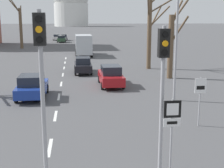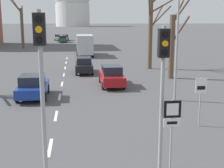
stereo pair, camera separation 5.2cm
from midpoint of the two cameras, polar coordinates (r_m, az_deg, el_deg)
The scene contains 24 objects.
lane_stripe_1 at distance 13.88m, azimuth -11.41°, elevation -11.29°, with size 0.16×2.00×0.01m, color silver.
lane_stripe_2 at distance 18.10m, azimuth -10.38°, elevation -5.74°, with size 0.16×2.00×0.01m, color silver.
lane_stripe_3 at distance 22.43m, azimuth -9.75°, elevation -2.30°, with size 0.16×2.00×0.01m, color silver.
lane_stripe_4 at distance 26.82m, azimuth -9.33°, elevation 0.01°, with size 0.16×2.00×0.01m, color silver.
lane_stripe_5 at distance 31.24m, azimuth -9.03°, elevation 1.68°, with size 0.16×2.00×0.01m, color silver.
lane_stripe_6 at distance 35.67m, azimuth -8.80°, elevation 2.93°, with size 0.16×2.00×0.01m, color silver.
lane_stripe_7 at distance 40.13m, azimuth -8.62°, elevation 3.90°, with size 0.16×2.00×0.01m, color silver.
lane_stripe_8 at distance 44.59m, azimuth -8.48°, elevation 4.68°, with size 0.16×2.00×0.01m, color silver.
traffic_signal_near_right at distance 10.75m, azimuth 9.14°, elevation 2.10°, with size 0.36×0.34×5.18m.
traffic_signal_centre_tall at distance 9.69m, azimuth -12.95°, elevation 2.81°, with size 0.36×0.34×5.67m.
route_sign_post at distance 10.95m, azimuth 10.76°, elevation -7.11°, with size 0.60×0.08×2.74m.
speed_limit_sign at distance 16.32m, azimuth 15.73°, elevation -1.66°, with size 0.60×0.08×2.55m.
street_lamp_right at distance 20.74m, azimuth 10.72°, elevation 10.66°, with size 2.12×0.36×8.25m.
sedan_near_left at distance 76.08m, azimuth -9.24°, elevation 8.14°, with size 1.96×4.49×1.60m.
sedan_near_right at distance 25.59m, azimuth -0.29°, elevation 1.52°, with size 1.84×4.55×1.71m.
sedan_mid_centre at distance 22.33m, azimuth -14.47°, elevation -0.42°, with size 1.97×4.23×1.63m.
sedan_far_left at distance 82.81m, azimuth -8.77°, elevation 8.42°, with size 1.70×4.07×1.56m.
sedan_far_right at distance 31.91m, azimuth -5.39°, elevation 3.48°, with size 1.75×4.42×1.64m.
sedan_distant_centre at distance 83.68m, azimuth -10.10°, elevation 8.42°, with size 1.82×4.15×1.57m.
delivery_truck at distance 47.18m, azimuth -5.27°, elevation 7.21°, with size 2.44×7.20×3.14m.
bare_tree_right_near at distance 34.63m, azimuth 7.10°, elevation 10.41°, with size 3.79×4.03×9.09m.
bare_tree_left_far at distance 61.50m, azimuth -16.44°, elevation 10.17°, with size 2.41×2.43×9.17m.
bare_tree_right_far at distance 29.19m, azimuth 10.85°, elevation 7.43°, with size 2.04×1.80×7.58m.
capitol_dome at distance 249.62m, azimuth -7.54°, elevation 15.00°, with size 29.05×29.05×41.04m.
Camera 1 is at (1.11, -4.88, 5.38)m, focal length 50.00 mm.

